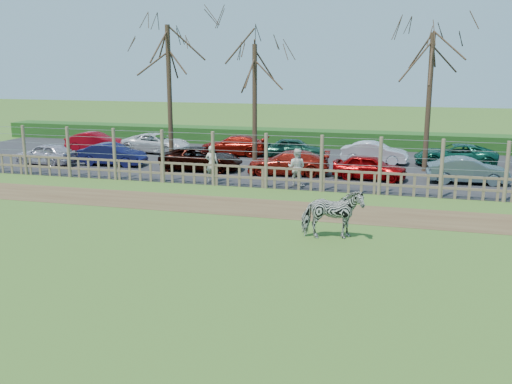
% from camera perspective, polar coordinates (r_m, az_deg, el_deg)
% --- Properties ---
extents(ground, '(120.00, 120.00, 0.00)m').
position_cam_1_polar(ground, '(18.34, -5.05, -4.86)').
color(ground, olive).
rests_on(ground, ground).
extents(dirt_strip, '(34.00, 2.80, 0.01)m').
position_cam_1_polar(dirt_strip, '(22.46, -1.15, -1.48)').
color(dirt_strip, brown).
rests_on(dirt_strip, ground).
extents(asphalt, '(44.00, 13.00, 0.04)m').
position_cam_1_polar(asphalt, '(31.97, 3.81, 2.84)').
color(asphalt, '#232326').
rests_on(asphalt, ground).
extents(hedge, '(46.00, 2.00, 1.10)m').
position_cam_1_polar(hedge, '(38.71, 5.84, 5.34)').
color(hedge, '#1E4716').
rests_on(hedge, ground).
extents(fence, '(30.16, 0.16, 2.50)m').
position_cam_1_polar(fence, '(25.59, 1.00, 2.13)').
color(fence, brown).
rests_on(fence, ground).
extents(tree_left, '(4.80, 4.80, 7.88)m').
position_cam_1_polar(tree_left, '(31.50, -8.76, 12.80)').
color(tree_left, '#3D2B1E').
rests_on(tree_left, ground).
extents(tree_mid, '(4.80, 4.80, 6.83)m').
position_cam_1_polar(tree_mid, '(30.97, -0.13, 11.56)').
color(tree_mid, '#3D2B1E').
rests_on(tree_mid, ground).
extents(tree_right, '(4.80, 4.80, 7.35)m').
position_cam_1_polar(tree_right, '(30.42, 17.09, 11.69)').
color(tree_right, '#3D2B1E').
rests_on(tree_right, ground).
extents(zebra, '(2.09, 1.31, 1.64)m').
position_cam_1_polar(zebra, '(18.40, 7.63, -2.21)').
color(zebra, gray).
rests_on(zebra, ground).
extents(visitor_a, '(0.65, 0.45, 1.72)m').
position_cam_1_polar(visitor_a, '(26.92, -4.44, 2.84)').
color(visitor_a, beige).
rests_on(visitor_a, asphalt).
extents(visitor_b, '(0.92, 0.77, 1.72)m').
position_cam_1_polar(visitor_b, '(25.93, 4.07, 2.47)').
color(visitor_b, silver).
rests_on(visitor_b, asphalt).
extents(crow, '(0.24, 0.18, 0.20)m').
position_cam_1_polar(crow, '(22.39, 7.62, -1.40)').
color(crow, black).
rests_on(crow, ground).
extents(car_0, '(3.68, 1.88, 1.20)m').
position_cam_1_polar(car_0, '(33.47, -20.24, 3.60)').
color(car_0, '#B8ADBB').
rests_on(car_0, asphalt).
extents(car_1, '(3.67, 1.36, 1.20)m').
position_cam_1_polar(car_1, '(32.19, -14.14, 3.66)').
color(car_1, '#121342').
rests_on(car_1, asphalt).
extents(car_2, '(4.42, 2.21, 1.20)m').
position_cam_1_polar(car_2, '(29.97, -5.48, 3.34)').
color(car_2, black).
rests_on(car_2, asphalt).
extents(car_3, '(4.29, 2.13, 1.20)m').
position_cam_1_polar(car_3, '(28.68, 3.26, 2.95)').
color(car_3, maroon).
rests_on(car_3, asphalt).
extents(car_4, '(3.65, 1.79, 1.20)m').
position_cam_1_polar(car_4, '(27.96, 11.31, 2.46)').
color(car_4, '#8F0406').
rests_on(car_4, asphalt).
extents(car_5, '(3.72, 1.52, 1.20)m').
position_cam_1_polar(car_5, '(28.32, 20.42, 2.03)').
color(car_5, '#4C6067').
rests_on(car_5, asphalt).
extents(car_7, '(3.74, 1.58, 1.20)m').
position_cam_1_polar(car_7, '(37.68, -15.76, 4.86)').
color(car_7, '#970612').
rests_on(car_7, asphalt).
extents(car_8, '(4.50, 2.43, 1.20)m').
position_cam_1_polar(car_8, '(36.21, -9.90, 4.85)').
color(car_8, silver).
rests_on(car_8, asphalt).
extents(car_9, '(4.24, 1.97, 1.20)m').
position_cam_1_polar(car_9, '(34.67, -2.23, 4.68)').
color(car_9, '#921008').
rests_on(car_9, asphalt).
extents(car_10, '(3.65, 1.78, 1.20)m').
position_cam_1_polar(car_10, '(33.57, 3.92, 4.39)').
color(car_10, '#154130').
rests_on(car_10, asphalt).
extents(car_11, '(3.72, 1.52, 1.20)m').
position_cam_1_polar(car_11, '(32.52, 11.77, 3.87)').
color(car_11, silver).
rests_on(car_11, asphalt).
extents(car_12, '(4.42, 2.21, 1.20)m').
position_cam_1_polar(car_12, '(32.90, 19.29, 3.52)').
color(car_12, '#104D39').
rests_on(car_12, asphalt).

